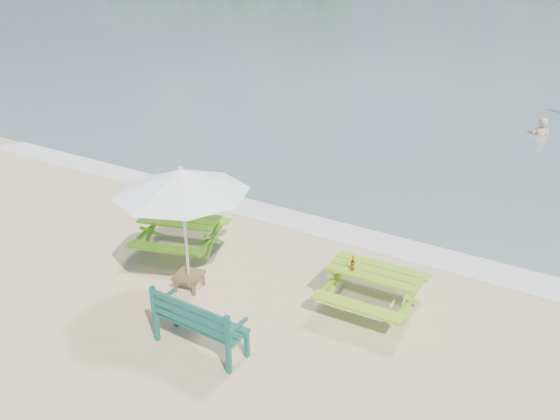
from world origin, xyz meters
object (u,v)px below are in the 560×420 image
Objects in this scene: swimmer at (539,143)px; beer_bottle at (352,265)px; picnic_table_left at (181,235)px; patio_umbrella at (181,181)px; park_bench at (201,332)px; picnic_table_right at (373,289)px; side_table at (189,281)px.

beer_bottle is at bearing -94.43° from swimmer.
patio_umbrella reaches higher than picnic_table_left.
park_bench is 2.62m from beer_bottle.
beer_bottle reaches higher than park_bench.
picnic_table_right is 1.16× the size of park_bench.
patio_umbrella reaches higher than beer_bottle.
patio_umbrella is 1.56× the size of swimmer.
patio_umbrella reaches higher than picnic_table_right.
beer_bottle is at bearing 20.73° from side_table.
beer_bottle reaches higher than side_table.
patio_umbrella is (-1.24, 1.16, 1.75)m from park_bench.
patio_umbrella is (-2.94, -1.19, 1.68)m from picnic_table_right.
picnic_table_left is 2.21m from patio_umbrella.
patio_umbrella reaches higher than park_bench.
swimmer reaches higher than side_table.
swimmer is (3.63, 13.80, -0.43)m from side_table.
beer_bottle is (1.40, 2.16, 0.51)m from park_bench.
picnic_table_right is 6.84× the size of beer_bottle.
picnic_table_left is at bearing 136.70° from side_table.
picnic_table_left is 3.14m from park_bench.
patio_umbrella reaches higher than swimmer.
patio_umbrella is (0.00, 0.00, 1.87)m from side_table.
picnic_table_right reaches higher than side_table.
picnic_table_left is 0.75× the size of patio_umbrella.
beer_bottle reaches higher than picnic_table_right.
park_bench is 15.16m from swimmer.
picnic_table_left is 1.20× the size of picnic_table_right.
side_table is 2.89m from beer_bottle.
beer_bottle is (2.64, 1.00, -1.24)m from patio_umbrella.
side_table is at bearing -159.27° from beer_bottle.
park_bench is at bearing -125.83° from picnic_table_right.
park_bench is (-1.70, -2.35, -0.06)m from picnic_table_right.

